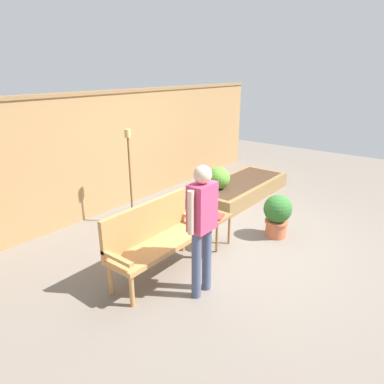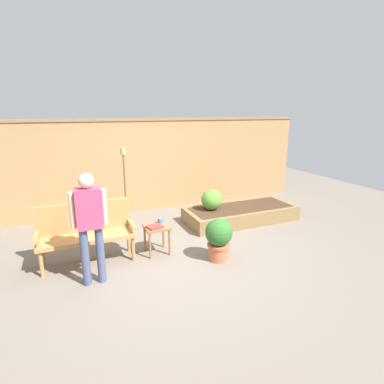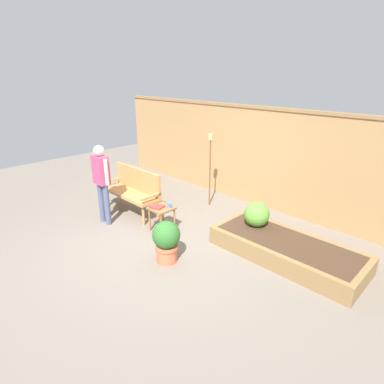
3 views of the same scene
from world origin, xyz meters
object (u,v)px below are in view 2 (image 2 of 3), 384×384
Objects in this scene: shrub_near_bench at (212,200)px; garden_bench at (86,228)px; cup_on_table at (160,221)px; person_by_bench at (90,220)px; book_on_table at (155,227)px; potted_boxwood at (219,237)px; side_table at (157,231)px; tiki_torch at (124,172)px.

garden_bench is at bearing -163.85° from shrub_near_bench.
cup_on_table is (1.19, -0.06, -0.02)m from garden_bench.
shrub_near_bench is at bearing 30.08° from person_by_bench.
book_on_table is at bearing -131.58° from cup_on_table.
garden_bench reaches higher than shrub_near_bench.
garden_bench is 1.19m from cup_on_table.
person_by_bench reaches higher than book_on_table.
garden_bench is at bearing 177.17° from cup_on_table.
potted_boxwood reaches higher than book_on_table.
potted_boxwood is (0.74, -0.72, -0.14)m from cup_on_table.
garden_bench is 1.11m from side_table.
garden_bench is 6.23× the size of book_on_table.
cup_on_table is 0.50× the size of book_on_table.
person_by_bench reaches higher than potted_boxwood.
book_on_table is (1.04, -0.23, -0.05)m from garden_bench.
book_on_table reaches higher than side_table.
tiki_torch is at bearing 79.67° from book_on_table.
shrub_near_bench is (1.37, 0.80, -0.00)m from cup_on_table.
shrub_near_bench is (1.52, 0.97, 0.02)m from book_on_table.
garden_bench is 1.06m from book_on_table.
tiki_torch reaches higher than cup_on_table.
garden_bench reaches higher than cup_on_table.
garden_bench is 0.92× the size of person_by_bench.
person_by_bench is (-1.91, 0.05, 0.55)m from potted_boxwood.
book_on_table is at bearing -128.97° from side_table.
tiki_torch is 2.30m from person_by_bench.
cup_on_table is at bearing 46.92° from side_table.
person_by_bench is (-1.07, -0.56, 0.54)m from side_table.
side_table is 1.10× the size of shrub_near_bench.
tiki_torch is (-0.20, 1.56, 0.71)m from side_table.
potted_boxwood is at bearing -47.27° from book_on_table.
side_table is 1.32m from person_by_bench.
shrub_near_bench is (1.47, 0.90, 0.12)m from side_table.
book_on_table is 0.14× the size of tiki_torch.
tiki_torch is (-1.67, 0.65, 0.59)m from shrub_near_bench.
garden_bench is at bearing 151.99° from book_on_table.
shrub_near_bench is at bearing 17.02° from book_on_table.
garden_bench is at bearing 91.69° from person_by_bench.
garden_bench is 2.09m from potted_boxwood.
person_by_bench is at bearing -152.20° from side_table.
side_table is at bearing -82.67° from tiki_torch.
tiki_torch reaches higher than garden_bench.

